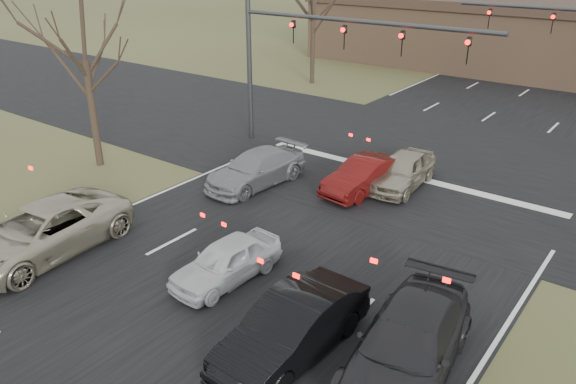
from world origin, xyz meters
name	(u,v)px	position (x,y,z in m)	size (l,w,h in m)	color
ground	(178,326)	(0.00, 0.00, 0.00)	(360.00, 360.00, 0.00)	#434525
road_cross	(422,162)	(0.00, 15.00, 0.01)	(200.00, 14.00, 0.02)	black
mast_arm_near	(305,43)	(-5.23, 13.00, 5.07)	(12.12, 0.24, 8.00)	#383A3D
tree_left_near	(78,13)	(-11.50, 6.00, 6.57)	(5.10, 5.10, 8.50)	black
car_silver_suv	(42,231)	(-6.18, 0.05, 0.81)	(2.68, 5.80, 1.61)	#ACA58B
car_white_sedan	(226,261)	(-0.50, 2.44, 0.63)	(1.48, 3.67, 1.25)	silver
car_black_hatch	(293,327)	(3.00, 0.96, 0.76)	(1.60, 4.60, 1.51)	black
car_charcoal_sedan	(408,345)	(5.48, 2.03, 0.76)	(2.13, 5.24, 1.52)	black
car_grey_ahead	(256,169)	(-4.41, 8.47, 0.69)	(1.93, 4.75, 1.38)	gray
car_red_ahead	(364,176)	(-0.50, 10.51, 0.68)	(1.43, 4.11, 1.35)	#500C0B
car_silver_ahead	(402,170)	(0.50, 11.83, 0.71)	(1.69, 4.19, 1.43)	#9D977F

